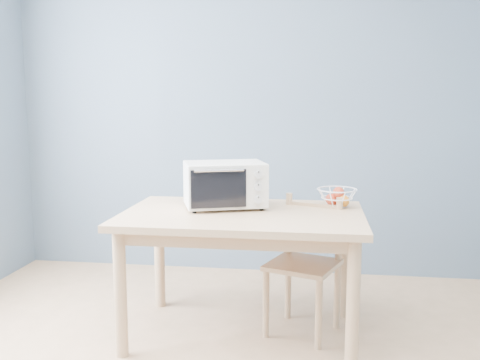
# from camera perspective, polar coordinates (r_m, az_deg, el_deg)

# --- Properties ---
(room) EXTENTS (4.01, 4.51, 2.61)m
(room) POSITION_cam_1_polar(r_m,az_deg,el_deg) (2.08, -4.10, 5.85)
(room) COLOR tan
(room) RESTS_ON ground
(dining_table) EXTENTS (1.40, 0.90, 0.75)m
(dining_table) POSITION_cam_1_polar(r_m,az_deg,el_deg) (3.15, 0.28, -5.26)
(dining_table) COLOR tan
(dining_table) RESTS_ON ground
(toaster_oven) EXTENTS (0.55, 0.47, 0.28)m
(toaster_oven) POSITION_cam_1_polar(r_m,az_deg,el_deg) (3.23, -1.95, -0.44)
(toaster_oven) COLOR white
(toaster_oven) RESTS_ON dining_table
(fruit_basket) EXTENTS (0.32, 0.32, 0.12)m
(fruit_basket) POSITION_cam_1_polar(r_m,az_deg,el_deg) (3.32, 10.33, -1.79)
(fruit_basket) COLOR white
(fruit_basket) RESTS_ON dining_table
(dining_chair) EXTENTS (0.49, 0.49, 0.82)m
(dining_chair) POSITION_cam_1_polar(r_m,az_deg,el_deg) (3.29, 6.97, -9.12)
(dining_chair) COLOR tan
(dining_chair) RESTS_ON ground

